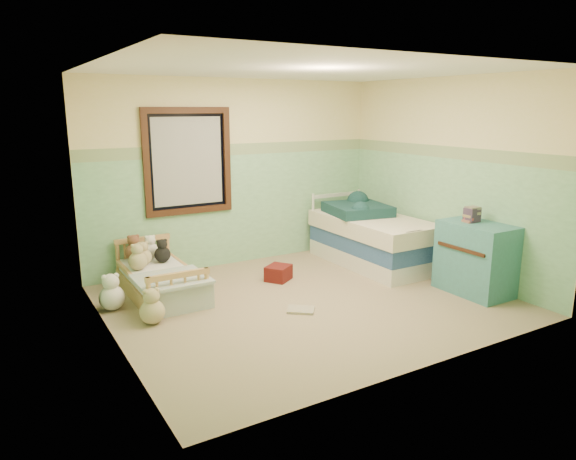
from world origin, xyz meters
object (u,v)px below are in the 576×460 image
dresser (476,258)px  twin_bed_frame (372,256)px  red_pillow (278,273)px  plush_floor_cream (112,298)px  plush_floor_tan (152,312)px  floor_book (301,310)px  toddler_bed_frame (160,287)px

dresser → twin_bed_frame: bearing=100.6°
twin_bed_frame → dresser: size_ratio=2.17×
red_pillow → twin_bed_frame: bearing=-2.0°
twin_bed_frame → red_pillow: bearing=178.0°
plush_floor_cream → dresser: dresser is taller
plush_floor_tan → red_pillow: bearing=17.1°
plush_floor_cream → red_pillow: 2.03m
twin_bed_frame → floor_book: size_ratio=6.41×
plush_floor_tan → dresser: size_ratio=0.30×
plush_floor_cream → twin_bed_frame: (3.50, -0.09, -0.03)m
plush_floor_tan → twin_bed_frame: 3.27m
toddler_bed_frame → twin_bed_frame: twin_bed_frame is taller
toddler_bed_frame → plush_floor_cream: plush_floor_cream is taller
floor_book → toddler_bed_frame: bearing=170.8°
twin_bed_frame → floor_book: twin_bed_frame is taller
plush_floor_cream → twin_bed_frame: bearing=-1.5°
plush_floor_tan → floor_book: (1.46, -0.48, -0.11)m
dresser → floor_book: size_ratio=2.95×
twin_bed_frame → red_pillow: (-1.47, 0.05, -0.02)m
toddler_bed_frame → floor_book: 1.71m
toddler_bed_frame → plush_floor_cream: 0.63m
twin_bed_frame → floor_book: 2.02m
twin_bed_frame → floor_book: bearing=-151.4°
toddler_bed_frame → dresser: size_ratio=1.67×
toddler_bed_frame → plush_floor_cream: bearing=-160.6°
red_pillow → floor_book: (-0.30, -1.02, -0.08)m
twin_bed_frame → dresser: bearing=-79.4°
red_pillow → plush_floor_tan: bearing=-162.9°
toddler_bed_frame → red_pillow: bearing=-9.9°
toddler_bed_frame → twin_bed_frame: bearing=-5.9°
plush_floor_cream → red_pillow: size_ratio=0.91×
toddler_bed_frame → plush_floor_tan: plush_floor_tan is taller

